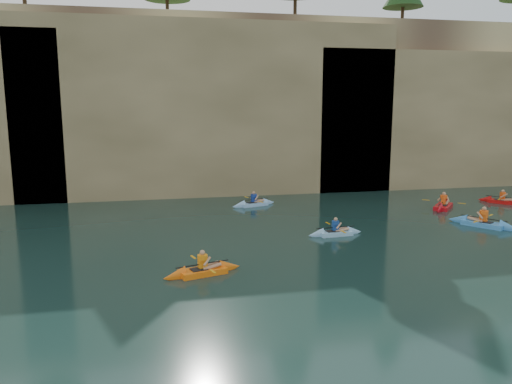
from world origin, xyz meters
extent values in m
plane|color=black|center=(0.00, 0.00, 0.00)|extent=(160.00, 160.00, 0.00)
cube|color=tan|center=(0.00, 30.00, 6.00)|extent=(70.00, 16.00, 12.00)
cube|color=tan|center=(2.00, 22.60, 5.70)|extent=(24.00, 2.40, 11.40)
cube|color=tan|center=(22.00, 22.60, 4.92)|extent=(26.00, 2.40, 9.84)
cube|color=black|center=(-4.00, 21.95, 1.60)|extent=(3.50, 1.00, 3.20)
cube|color=black|center=(10.00, 21.95, 2.25)|extent=(5.00, 1.00, 4.50)
cube|color=orange|center=(-0.33, 6.93, 0.12)|extent=(2.35, 1.31, 0.25)
cone|color=orange|center=(0.68, 7.24, 0.12)|extent=(0.95, 0.87, 0.67)
cone|color=orange|center=(-1.34, 6.63, 0.12)|extent=(0.95, 0.87, 0.67)
cube|color=black|center=(-0.48, 6.89, 0.22)|extent=(0.65, 0.56, 0.04)
cube|color=orange|center=(-0.33, 6.93, 0.47)|extent=(0.35, 0.28, 0.45)
sphere|color=tan|center=(-0.33, 6.93, 0.80)|extent=(0.19, 0.19, 0.19)
cylinder|color=black|center=(-0.33, 6.93, 0.39)|extent=(1.91, 0.60, 0.04)
cube|color=orange|center=(-0.59, 7.79, 0.39)|extent=(0.20, 0.43, 0.02)
cube|color=orange|center=(-0.08, 6.08, 0.39)|extent=(0.20, 0.43, 0.02)
cube|color=#8FC6F0|center=(6.12, 10.98, 0.12)|extent=(2.08, 0.80, 0.23)
cone|color=#8FC6F0|center=(7.08, 11.05, 0.12)|extent=(0.76, 0.68, 0.63)
cone|color=#8FC6F0|center=(5.16, 10.91, 0.12)|extent=(0.76, 0.68, 0.63)
cube|color=black|center=(5.97, 10.97, 0.20)|extent=(0.58, 0.43, 0.04)
cube|color=navy|center=(6.12, 10.98, 0.44)|extent=(0.30, 0.21, 0.42)
sphere|color=tan|center=(6.12, 10.98, 0.75)|extent=(0.18, 0.18, 0.18)
cylinder|color=black|center=(6.12, 10.98, 0.37)|extent=(1.86, 0.17, 0.04)
cube|color=orange|center=(6.06, 11.81, 0.37)|extent=(0.11, 0.42, 0.02)
cube|color=orange|center=(6.18, 10.15, 0.37)|extent=(0.11, 0.42, 0.02)
cube|color=red|center=(14.26, 15.26, 0.13)|extent=(2.26, 2.36, 0.27)
cone|color=red|center=(15.07, 16.12, 0.13)|extent=(1.13, 1.14, 0.72)
cone|color=red|center=(13.46, 14.39, 0.13)|extent=(1.13, 1.14, 0.72)
cube|color=black|center=(14.16, 15.15, 0.24)|extent=(0.71, 0.71, 0.04)
cube|color=#FF5915|center=(14.26, 15.26, 0.52)|extent=(0.38, 0.39, 0.48)
sphere|color=tan|center=(14.26, 15.26, 0.86)|extent=(0.20, 0.20, 0.20)
cylinder|color=black|center=(14.26, 15.26, 0.41)|extent=(1.48, 1.60, 0.04)
cube|color=orange|center=(13.55, 15.91, 0.41)|extent=(0.36, 0.34, 0.02)
cube|color=orange|center=(14.98, 14.60, 0.41)|extent=(0.36, 0.34, 0.02)
cube|color=#92C2F5|center=(3.83, 18.25, 0.12)|extent=(2.29, 1.33, 0.24)
cone|color=#92C2F5|center=(4.80, 18.58, 0.12)|extent=(0.94, 0.86, 0.65)
cone|color=#92C2F5|center=(2.85, 17.93, 0.12)|extent=(0.94, 0.86, 0.65)
cube|color=black|center=(3.68, 18.21, 0.21)|extent=(0.65, 0.56, 0.04)
cube|color=navy|center=(3.83, 18.25, 0.46)|extent=(0.34, 0.28, 0.44)
sphere|color=tan|center=(3.83, 18.25, 0.77)|extent=(0.18, 0.18, 0.18)
cylinder|color=black|center=(3.83, 18.25, 0.38)|extent=(1.84, 0.64, 0.04)
cube|color=orange|center=(3.55, 19.07, 0.38)|extent=(0.21, 0.42, 0.02)
cube|color=orange|center=(4.10, 17.43, 0.38)|extent=(0.21, 0.42, 0.02)
cube|color=#4191DD|center=(13.78, 11.06, 0.14)|extent=(2.12, 2.64, 0.27)
cone|color=#4191DD|center=(13.08, 12.10, 0.14)|extent=(1.14, 1.19, 0.74)
cone|color=#4191DD|center=(14.47, 10.02, 0.14)|extent=(1.14, 1.19, 0.74)
cube|color=black|center=(13.86, 10.94, 0.24)|extent=(0.69, 0.71, 0.04)
cube|color=#FC6115|center=(13.78, 11.06, 0.53)|extent=(0.37, 0.40, 0.50)
sphere|color=tan|center=(13.78, 11.06, 0.88)|extent=(0.21, 0.21, 0.21)
cylinder|color=black|center=(13.78, 11.06, 0.41)|extent=(1.25, 1.84, 0.04)
cube|color=orange|center=(12.95, 10.51, 0.41)|extent=(0.39, 0.30, 0.02)
cube|color=orange|center=(14.61, 11.61, 0.41)|extent=(0.39, 0.30, 0.02)
cube|color=red|center=(18.62, 15.92, 0.12)|extent=(1.86, 2.04, 0.23)
cone|color=red|center=(17.98, 16.68, 0.12)|extent=(0.96, 0.98, 0.63)
cube|color=black|center=(18.52, 16.04, 0.20)|extent=(0.66, 0.67, 0.04)
cube|color=#E25013|center=(18.62, 15.92, 0.44)|extent=(0.33, 0.34, 0.42)
sphere|color=tan|center=(18.62, 15.92, 0.75)|extent=(0.18, 0.18, 0.18)
cylinder|color=black|center=(18.62, 15.92, 0.37)|extent=(1.22, 1.45, 0.04)
cube|color=orange|center=(19.25, 16.46, 0.37)|extent=(0.37, 0.33, 0.02)
cube|color=orange|center=(17.98, 15.39, 0.37)|extent=(0.37, 0.33, 0.02)
camera|label=1|loc=(-1.95, -9.81, 5.91)|focal=35.00mm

